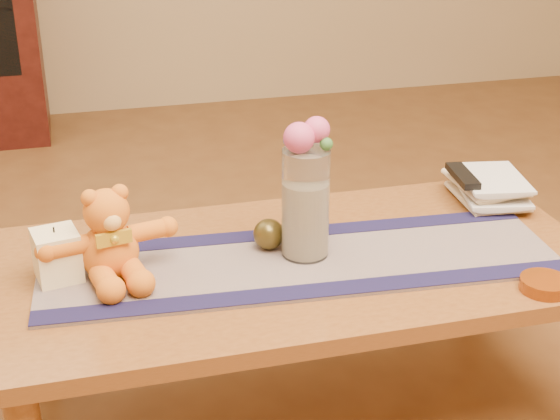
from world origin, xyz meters
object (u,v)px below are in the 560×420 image
object	(u,v)px
book_bottom	(459,200)
amber_dish	(545,285)
teddy_bear	(108,234)
tv_remote	(463,176)
bronze_ball	(269,234)
pillar_candle	(57,255)
glass_vase	(306,204)

from	to	relation	value
book_bottom	amber_dish	bearing A→B (deg)	-89.29
book_bottom	amber_dish	distance (m)	0.48
book_bottom	teddy_bear	bearing A→B (deg)	-165.25
tv_remote	bronze_ball	bearing A→B (deg)	-159.70
bronze_ball	amber_dish	world-z (taller)	bronze_ball
tv_remote	book_bottom	bearing A→B (deg)	90.00
pillar_candle	book_bottom	distance (m)	1.07
tv_remote	amber_dish	bearing A→B (deg)	-86.21
teddy_bear	tv_remote	world-z (taller)	teddy_bear
bronze_ball	book_bottom	xyz separation A→B (m)	(0.57, 0.14, -0.03)
teddy_bear	amber_dish	distance (m)	0.96
bronze_ball	amber_dish	distance (m)	0.63
book_bottom	tv_remote	distance (m)	0.08
teddy_bear	book_bottom	xyz separation A→B (m)	(0.94, 0.17, -0.10)
tv_remote	glass_vase	bearing A→B (deg)	-152.43
book_bottom	bronze_ball	bearing A→B (deg)	-161.78
pillar_candle	amber_dish	distance (m)	1.07
bronze_ball	book_bottom	world-z (taller)	bronze_ball
pillar_candle	tv_remote	distance (m)	1.06
teddy_bear	book_bottom	bearing A→B (deg)	-1.27
teddy_bear	glass_vase	world-z (taller)	glass_vase
pillar_candle	glass_vase	size ratio (longest dim) A/B	0.44
amber_dish	pillar_candle	bearing A→B (deg)	162.90
glass_vase	bronze_ball	xyz separation A→B (m)	(-0.07, 0.05, -0.09)
teddy_bear	glass_vase	bearing A→B (deg)	-13.99
bronze_ball	teddy_bear	bearing A→B (deg)	-174.99
tv_remote	pillar_candle	bearing A→B (deg)	-164.48
pillar_candle	book_bottom	bearing A→B (deg)	8.72
pillar_candle	bronze_ball	world-z (taller)	pillar_candle
bronze_ball	amber_dish	size ratio (longest dim) A/B	0.69
bronze_ball	tv_remote	xyz separation A→B (m)	(0.57, 0.13, 0.04)
bronze_ball	amber_dish	xyz separation A→B (m)	(0.54, -0.34, -0.03)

